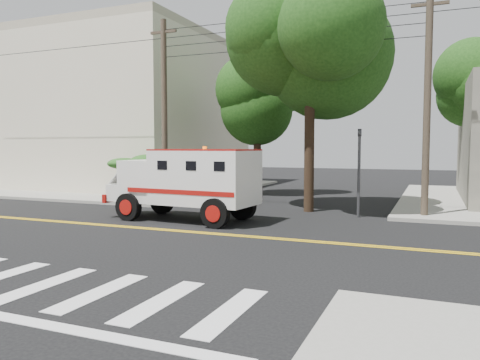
% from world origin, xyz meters
% --- Properties ---
extents(ground, '(100.00, 100.00, 0.00)m').
position_xyz_m(ground, '(0.00, 0.00, 0.00)').
color(ground, black).
rests_on(ground, ground).
extents(sidewalk_nw, '(17.00, 17.00, 0.15)m').
position_xyz_m(sidewalk_nw, '(-13.50, 13.50, 0.07)').
color(sidewalk_nw, gray).
rests_on(sidewalk_nw, ground).
extents(building_left, '(16.00, 14.00, 10.00)m').
position_xyz_m(building_left, '(-15.50, 15.00, 5.15)').
color(building_left, beige).
rests_on(building_left, sidewalk_nw).
extents(utility_pole_left, '(0.28, 0.28, 9.00)m').
position_xyz_m(utility_pole_left, '(-5.60, 6.00, 4.50)').
color(utility_pole_left, '#382D23').
rests_on(utility_pole_left, ground).
extents(utility_pole_right, '(0.28, 0.28, 9.00)m').
position_xyz_m(utility_pole_right, '(6.30, 6.20, 4.50)').
color(utility_pole_right, '#382D23').
rests_on(utility_pole_right, ground).
extents(tree_main, '(6.08, 5.70, 9.85)m').
position_xyz_m(tree_main, '(1.94, 6.21, 7.20)').
color(tree_main, black).
rests_on(tree_main, ground).
extents(tree_left, '(4.48, 4.20, 7.70)m').
position_xyz_m(tree_left, '(-2.68, 11.79, 5.73)').
color(tree_left, black).
rests_on(tree_left, ground).
extents(tree_right, '(4.80, 4.50, 8.20)m').
position_xyz_m(tree_right, '(8.84, 15.77, 6.09)').
color(tree_right, black).
rests_on(tree_right, ground).
extents(traffic_signal, '(0.15, 0.18, 3.60)m').
position_xyz_m(traffic_signal, '(3.80, 5.60, 2.23)').
color(traffic_signal, '#3F3F42').
rests_on(traffic_signal, ground).
extents(accessibility_sign, '(0.45, 0.10, 2.02)m').
position_xyz_m(accessibility_sign, '(-6.20, 6.17, 1.37)').
color(accessibility_sign, '#3F3F42').
rests_on(accessibility_sign, ground).
extents(palm_planter, '(3.52, 2.63, 2.36)m').
position_xyz_m(palm_planter, '(-7.44, 6.62, 1.65)').
color(palm_planter, '#1E3314').
rests_on(palm_planter, sidewalk_nw).
extents(armored_truck, '(6.27, 2.85, 2.78)m').
position_xyz_m(armored_truck, '(-2.25, 2.21, 1.58)').
color(armored_truck, white).
rests_on(armored_truck, ground).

